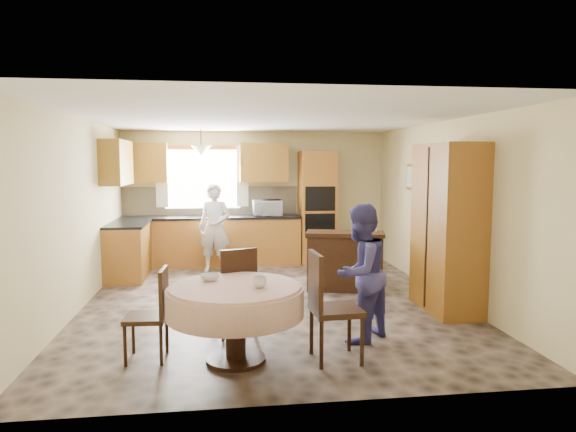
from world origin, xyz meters
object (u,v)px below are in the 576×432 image
Objects in this scene: chair_left at (154,310)px; chair_back at (236,287)px; cupboard at (448,228)px; chair_right at (328,301)px; dining_table at (235,302)px; person_dining at (360,273)px; person_sink at (215,228)px; sideboard at (345,263)px; oven_tower at (317,207)px.

chair_back is at bearing 128.91° from chair_left.
cupboard is 2.03× the size of chair_right.
person_dining is at bearing 17.52° from dining_table.
dining_table is 1.46× the size of chair_left.
chair_left is 0.58× the size of person_sink.
chair_back is at bearing -55.08° from person_dining.
person_dining is at bearing -56.03° from person_sink.
sideboard is 1.17× the size of chair_back.
dining_table is at bearing 69.68° from chair_back.
sideboard is 1.09× the size of chair_right.
chair_right is at bearing 84.98° from chair_left.
chair_left reaches higher than sideboard.
chair_left is at bearing 168.87° from dining_table.
person_sink reaches higher than chair_back.
chair_right is 4.41m from person_sink.
cupboard is at bearing 26.58° from dining_table.
sideboard is 0.75× the size of person_sink.
oven_tower is 1.83× the size of sideboard.
cupboard reaches higher than person_dining.
person_dining reaches higher than sideboard.
person_sink reaches higher than person_dining.
oven_tower is at bearing 107.70° from cupboard.
cupboard is at bearing -55.25° from chair_right.
cupboard is at bearing -34.48° from sideboard.
person_sink is (-1.11, 4.26, 0.18)m from chair_right.
sideboard is 1.73m from cupboard.
cupboard reaches higher than dining_table.
cupboard is 3.80m from chair_left.
dining_table is (-2.76, -1.38, -0.50)m from cupboard.
sideboard is 0.78× the size of person_dining.
person_sink reaches higher than dining_table.
cupboard is 3.13m from dining_table.
dining_table is at bearing -109.67° from oven_tower.
chair_right is (-0.83, -2.68, 0.17)m from sideboard.
person_dining reaches higher than chair_back.
chair_left is (-3.55, -1.23, -0.58)m from cupboard.
cupboard reaches higher than oven_tower.
sideboard is at bearing -89.47° from oven_tower.
cupboard is 2.17× the size of chair_back.
person_sink is at bearing -104.10° from chair_back.
chair_right is 0.72× the size of person_dining.
cupboard is (1.07, -3.35, 0.02)m from oven_tower.
chair_back is 1.37m from person_dining.
chair_right is (-0.81, -4.83, -0.47)m from oven_tower.
cupboard is (1.05, -1.21, 0.66)m from sideboard.
chair_back reaches higher than chair_left.
person_dining is (0.46, 0.52, 0.15)m from chair_right.
chair_back is 3.46m from person_sink.
chair_back is at bearing 88.05° from dining_table.
oven_tower reaches higher than person_dining.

